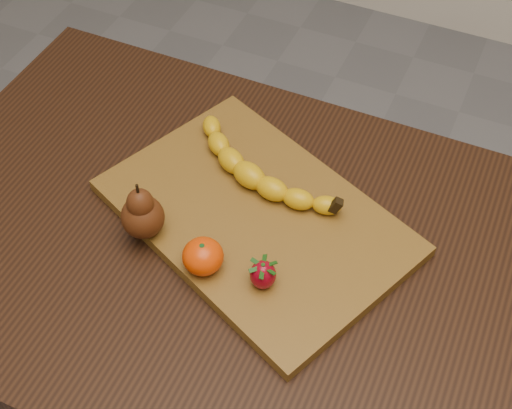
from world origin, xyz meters
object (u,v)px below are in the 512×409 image
at_px(table, 218,273).
at_px(cutting_board, 256,217).
at_px(pear, 141,209).
at_px(mandarin, 203,256).

distance_m(table, cutting_board, 0.13).
bearing_deg(pear, mandarin, -11.88).
relative_size(cutting_board, pear, 4.53).
bearing_deg(table, cutting_board, 48.48).
relative_size(table, pear, 10.07).
bearing_deg(pear, table, 27.58).
distance_m(table, pear, 0.20).
relative_size(table, mandarin, 16.99).
xyz_separation_m(table, mandarin, (0.02, -0.07, 0.14)).
height_order(table, pear, pear).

